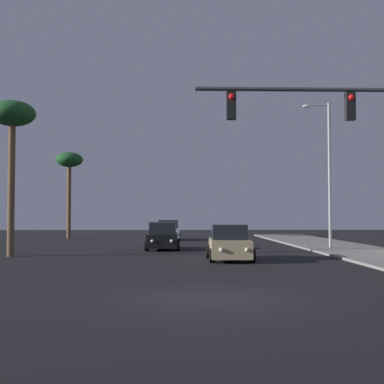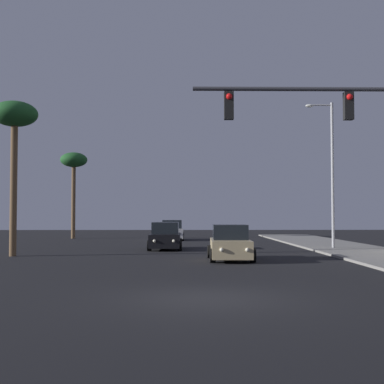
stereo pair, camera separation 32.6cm
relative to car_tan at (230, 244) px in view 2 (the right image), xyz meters
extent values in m
plane|color=black|center=(-1.61, -11.43, -0.76)|extent=(120.00, 120.00, 0.00)
cube|color=tan|center=(0.00, -0.04, -0.18)|extent=(1.93, 4.25, 0.80)
cube|color=black|center=(0.00, 0.11, 0.57)|extent=(1.66, 2.05, 0.70)
cylinder|color=black|center=(-0.90, -1.34, -0.44)|extent=(0.24, 0.64, 0.64)
cylinder|color=black|center=(0.90, -1.34, -0.44)|extent=(0.24, 0.64, 0.64)
cylinder|color=black|center=(-0.90, 1.27, -0.44)|extent=(0.24, 0.64, 0.64)
cylinder|color=black|center=(0.90, 1.27, -0.44)|extent=(0.24, 0.64, 0.64)
sphere|color=#F2EACC|center=(-0.56, -2.16, -0.13)|extent=(0.18, 0.18, 0.18)
sphere|color=#F2EACC|center=(0.56, -2.16, -0.13)|extent=(0.18, 0.18, 0.18)
cube|color=black|center=(-3.33, 7.64, -0.18)|extent=(1.83, 4.21, 0.80)
cube|color=black|center=(-3.33, 7.79, 0.57)|extent=(1.62, 2.01, 0.70)
cylinder|color=black|center=(-4.23, 6.34, -0.44)|extent=(0.24, 0.64, 0.64)
cylinder|color=black|center=(-2.43, 6.34, -0.44)|extent=(0.24, 0.64, 0.64)
cylinder|color=black|center=(-4.23, 8.94, -0.44)|extent=(0.24, 0.64, 0.64)
cylinder|color=black|center=(-2.43, 8.94, -0.44)|extent=(0.24, 0.64, 0.64)
sphere|color=#F2EACC|center=(-3.89, 5.52, -0.13)|extent=(0.18, 0.18, 0.18)
sphere|color=#F2EACC|center=(-2.77, 5.52, -0.13)|extent=(0.18, 0.18, 0.18)
cube|color=#B7B7BC|center=(-3.18, 19.63, -0.18)|extent=(1.92, 4.25, 0.80)
cube|color=black|center=(-3.18, 19.78, 0.57)|extent=(1.66, 2.04, 0.70)
cylinder|color=black|center=(-4.08, 18.32, -0.44)|extent=(0.24, 0.64, 0.64)
cylinder|color=black|center=(-2.28, 18.32, -0.44)|extent=(0.24, 0.64, 0.64)
cylinder|color=black|center=(-4.08, 20.93, -0.44)|extent=(0.24, 0.64, 0.64)
cylinder|color=black|center=(-2.28, 20.93, -0.44)|extent=(0.24, 0.64, 0.64)
sphere|color=#F2EACC|center=(-3.74, 17.51, -0.13)|extent=(0.18, 0.18, 0.18)
sphere|color=#F2EACC|center=(-2.63, 17.51, -0.13)|extent=(0.18, 0.18, 0.18)
cylinder|color=#38383D|center=(1.96, -8.28, 5.46)|extent=(7.75, 0.14, 0.14)
cube|color=black|center=(3.12, -8.28, 4.91)|extent=(0.30, 0.24, 0.90)
sphere|color=red|center=(3.12, -8.42, 5.18)|extent=(0.20, 0.20, 0.20)
cube|color=black|center=(-0.75, -8.28, 4.91)|extent=(0.30, 0.24, 0.90)
sphere|color=red|center=(-0.75, -8.42, 5.18)|extent=(0.20, 0.20, 0.20)
cylinder|color=#99999E|center=(7.03, 7.53, 3.86)|extent=(0.18, 0.18, 9.00)
cylinder|color=#99999E|center=(6.33, 7.53, 8.21)|extent=(1.40, 0.10, 0.10)
ellipsoid|color=silver|center=(5.63, 7.53, 8.16)|extent=(0.50, 0.24, 0.20)
cylinder|color=brown|center=(-12.05, 22.57, 2.53)|extent=(0.36, 0.36, 6.57)
ellipsoid|color=#1E5123|center=(-12.05, 22.57, 6.29)|extent=(2.40, 2.40, 1.32)
cylinder|color=brown|center=(-11.06, 2.57, 2.71)|extent=(0.36, 0.36, 6.95)
ellipsoid|color=#1E5123|center=(-11.06, 2.57, 6.66)|extent=(2.40, 2.40, 1.32)
camera|label=1|loc=(-2.54, -25.32, 1.41)|focal=50.00mm
camera|label=2|loc=(-2.22, -25.33, 1.41)|focal=50.00mm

